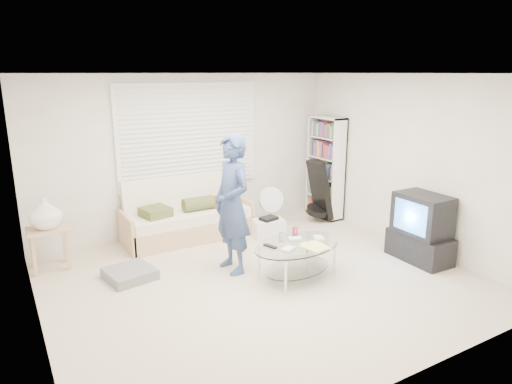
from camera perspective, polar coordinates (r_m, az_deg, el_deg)
ground at (r=5.81m, az=0.65°, el=-10.87°), size 5.00×5.00×0.00m
room_shell at (r=5.73m, az=-1.78°, el=5.86°), size 5.02×4.52×2.51m
window_blinds at (r=7.28m, az=-8.32°, el=6.99°), size 2.32×0.08×1.62m
futon_sofa at (r=7.17m, az=-8.60°, el=-3.27°), size 1.96×0.79×0.96m
grey_floor_pillow at (r=6.03m, az=-15.49°, el=-9.81°), size 0.63×0.63×0.12m
side_table at (r=6.43m, az=-24.80°, el=-2.73°), size 0.50×0.40×0.99m
bookshelf at (r=8.12m, az=8.66°, el=3.03°), size 0.28×0.75×1.78m
guitar_case at (r=7.91m, az=7.92°, el=-0.36°), size 0.41×0.39×1.06m
floor_fan at (r=7.52m, az=1.75°, el=-1.52°), size 0.43×0.28×0.70m
storage_bin at (r=7.17m, az=1.59°, el=-4.51°), size 0.53×0.43×0.33m
tv_unit at (r=6.61m, az=19.93°, el=-4.34°), size 0.49×0.87×0.93m
coffee_table at (r=5.74m, az=5.24°, el=-7.28°), size 1.33×0.96×0.58m
standing_person at (r=5.77m, az=-2.99°, el=-1.57°), size 0.46×0.67×1.79m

